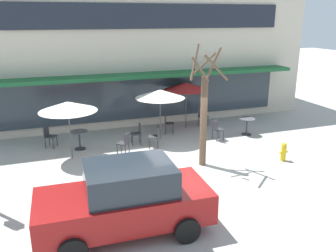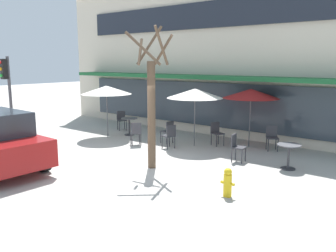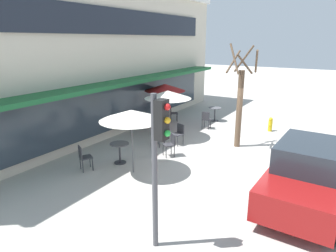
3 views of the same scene
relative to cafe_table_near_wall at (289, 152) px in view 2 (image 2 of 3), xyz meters
The scene contains 17 objects.
ground_plane 5.37m from the cafe_table_near_wall, 145.27° to the right, with size 80.00×80.00×0.00m, color #ADA8A0.
building_facade 8.74m from the cafe_table_near_wall, 122.43° to the left, with size 18.58×9.10×7.14m.
cafe_table_near_wall is the anchor object (origin of this frame).
cafe_table_streetside 7.33m from the cafe_table_near_wall, behind, with size 0.70×0.70×0.76m.
patio_umbrella_green_folded 7.85m from the cafe_table_near_wall, behind, with size 2.10×2.10×2.20m.
patio_umbrella_cream_folded 3.27m from the cafe_table_near_wall, 139.41° to the left, with size 2.10×2.10×2.20m.
patio_umbrella_corner_open 4.21m from the cafe_table_near_wall, behind, with size 2.10×2.10×2.20m.
cafe_chair_0 4.39m from the cafe_table_near_wall, behind, with size 0.49×0.49×0.89m.
cafe_chair_1 8.54m from the cafe_table_near_wall, behind, with size 0.54×0.54×0.89m.
cafe_chair_2 2.35m from the cafe_table_near_wall, 124.35° to the left, with size 0.56×0.56×0.89m.
cafe_chair_3 3.57m from the cafe_table_near_wall, 157.87° to the left, with size 0.52×0.52×0.89m.
cafe_chair_4 1.63m from the cafe_table_near_wall, behind, with size 0.45×0.45×0.89m.
cafe_chair_5 5.76m from the cafe_table_near_wall, behind, with size 0.56×0.56×0.89m.
cafe_chair_6 4.97m from the cafe_table_near_wall, behind, with size 0.43×0.43×0.89m.
street_tree 4.35m from the cafe_table_near_wall, 143.57° to the right, with size 1.26×1.27×4.24m.
traffic_light_pole 11.03m from the cafe_table_near_wall, 163.21° to the right, with size 0.26×0.44×3.40m.
fire_hydrant 3.12m from the cafe_table_near_wall, 96.05° to the right, with size 0.36×0.20×0.71m.
Camera 2 is at (8.01, -7.25, 3.18)m, focal length 38.00 mm.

